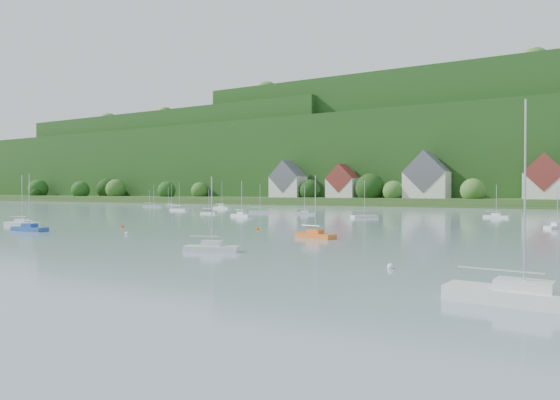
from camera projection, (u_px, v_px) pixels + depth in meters
name	position (u px, v px, depth m)	size (l,w,h in m)	color
far_shore_strip	(422.00, 201.00, 207.09)	(600.00, 60.00, 3.00)	#2C4A1B
forested_ridge	(456.00, 158.00, 265.91)	(620.00, 181.22, 69.89)	#184014
village_building_0	(288.00, 182.00, 223.15)	(14.00, 10.40, 16.00)	silver
village_building_1	(343.00, 184.00, 212.41)	(12.00, 9.36, 14.00)	silver
village_building_2	(427.00, 179.00, 194.04)	(16.00, 11.44, 18.00)	silver
village_building_3	(544.00, 180.00, 172.35)	(13.00, 10.40, 15.50)	silver
near_sailboat_1	(30.00, 228.00, 72.09)	(6.12, 1.95, 8.18)	#265197
near_sailboat_3	(212.00, 247.00, 47.87)	(5.40, 3.08, 7.04)	silver
near_sailboat_4	(524.00, 295.00, 25.27)	(7.74, 2.82, 10.23)	silver
near_sailboat_5	(315.00, 234.00, 61.71)	(5.84, 3.28, 7.60)	orange
near_sailboat_6	(22.00, 223.00, 83.45)	(6.37, 2.89, 8.30)	silver
mooring_buoy_1	(127.00, 235.00, 66.45)	(0.47, 0.47, 0.47)	silver
mooring_buoy_2	(257.00, 230.00, 74.52)	(0.43, 0.43, 0.43)	#E75300
mooring_buoy_3	(122.00, 228.00, 79.24)	(0.45, 0.45, 0.45)	#E75300
mooring_buoy_4	(390.00, 269.00, 37.24)	(0.50, 0.50, 0.50)	silver
mooring_buoy_5	(37.00, 228.00, 77.31)	(0.38, 0.38, 0.38)	#E75300
far_sailboat_cluster	(360.00, 212.00, 131.98)	(191.77, 68.48, 8.71)	silver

